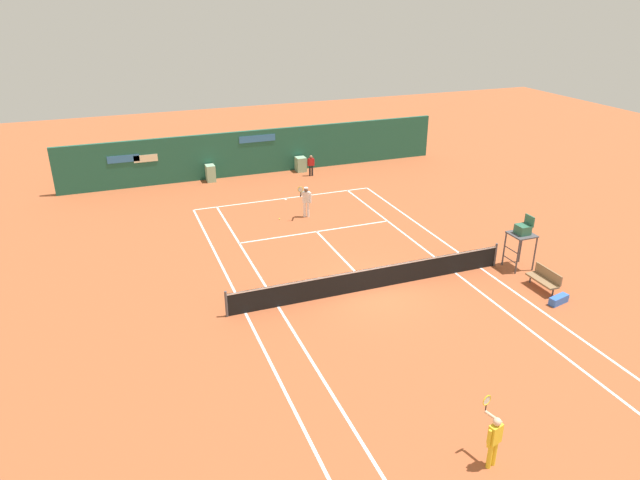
{
  "coord_description": "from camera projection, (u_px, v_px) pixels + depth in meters",
  "views": [
    {
      "loc": [
        -9.32,
        -18.45,
        11.32
      ],
      "look_at": [
        -0.86,
        3.68,
        0.8
      ],
      "focal_mm": 32.09,
      "sensor_mm": 36.0,
      "label": 1
    }
  ],
  "objects": [
    {
      "name": "player_bench",
      "position": [
        545.0,
        278.0,
        23.16
      ],
      "size": [
        0.54,
        1.49,
        0.88
      ],
      "rotation": [
        0.0,
        0.0,
        1.57
      ],
      "color": "#38383D",
      "rests_on": "ground_plane"
    },
    {
      "name": "player_on_baseline",
      "position": [
        306.0,
        199.0,
        30.28
      ],
      "size": [
        0.85,
        0.66,
        1.88
      ],
      "rotation": [
        0.0,
        0.0,
        2.69
      ],
      "color": "white",
      "rests_on": "ground_plane"
    },
    {
      "name": "ball_kid_centre_post",
      "position": [
        311.0,
        164.0,
        37.05
      ],
      "size": [
        0.45,
        0.23,
        1.38
      ],
      "rotation": [
        0.0,
        0.0,
        2.97
      ],
      "color": "black",
      "rests_on": "ground_plane"
    },
    {
      "name": "player_near_side",
      "position": [
        494.0,
        437.0,
        14.4
      ],
      "size": [
        0.5,
        0.76,
        1.8
      ],
      "rotation": [
        0.0,
        0.0,
        0.25
      ],
      "color": "yellow",
      "rests_on": "ground_plane"
    },
    {
      "name": "equipment_bag",
      "position": [
        560.0,
        299.0,
        22.3
      ],
      "size": [
        1.03,
        0.49,
        0.32
      ],
      "color": "blue",
      "rests_on": "ground_plane"
    },
    {
      "name": "tennis_ball_mid_court",
      "position": [
        279.0,
        219.0,
        30.35
      ],
      "size": [
        0.07,
        0.07,
        0.07
      ],
      "primitive_type": "sphere",
      "color": "#CCE033",
      "rests_on": "ground_plane"
    },
    {
      "name": "sponsor_back_wall",
      "position": [
        259.0,
        153.0,
        37.3
      ],
      "size": [
        25.0,
        1.02,
        2.9
      ],
      "color": "#1E5642",
      "rests_on": "ground_plane"
    },
    {
      "name": "tennis_net",
      "position": [
        372.0,
        278.0,
        23.18
      ],
      "size": [
        12.1,
        0.1,
        1.07
      ],
      "color": "#4C4C51",
      "rests_on": "ground_plane"
    },
    {
      "name": "ground_plane",
      "position": [
        366.0,
        283.0,
        23.88
      ],
      "size": [
        80.0,
        80.0,
        0.01
      ],
      "color": "#A8512D"
    },
    {
      "name": "umpire_chair",
      "position": [
        522.0,
        234.0,
        24.51
      ],
      "size": [
        1.0,
        1.0,
        2.42
      ],
      "rotation": [
        0.0,
        0.0,
        1.57
      ],
      "color": "#47474C",
      "rests_on": "ground_plane"
    }
  ]
}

